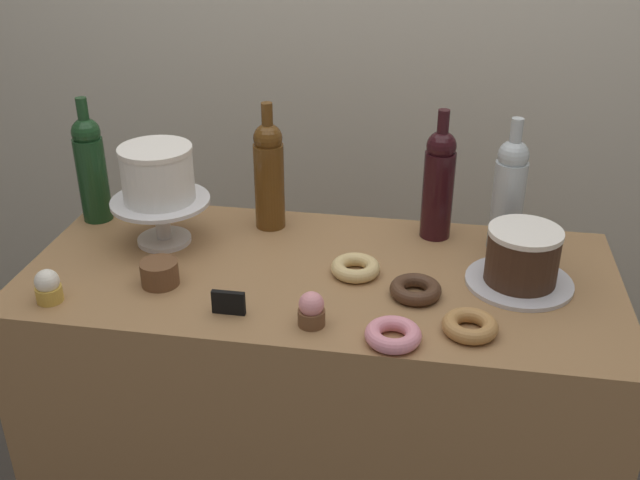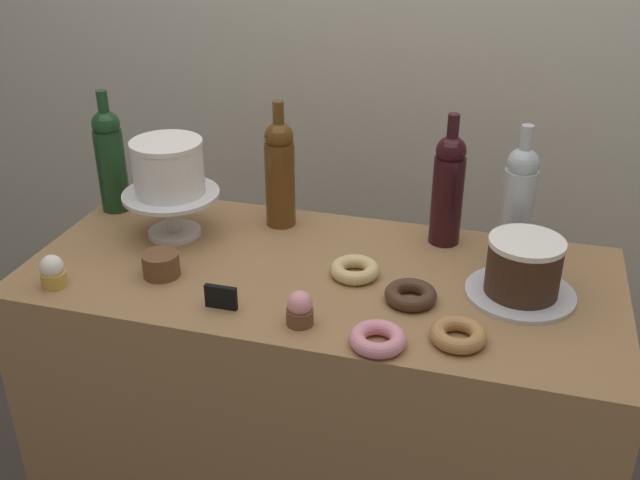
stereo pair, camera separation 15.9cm
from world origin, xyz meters
TOP-DOWN VIEW (x-y plane):
  - back_wall at (0.00, 0.88)m, footprint 6.00×0.05m
  - display_counter at (0.00, 0.00)m, footprint 1.35×0.61m
  - cake_stand_pedestal at (-0.40, 0.08)m, footprint 0.24×0.24m
  - white_layer_cake at (-0.40, 0.08)m, footprint 0.17×0.17m
  - silver_serving_platter at (0.45, 0.02)m, footprint 0.24×0.24m
  - chocolate_round_cake at (0.45, 0.02)m, footprint 0.16×0.16m
  - wine_bottle_dark_red at (0.25, 0.23)m, footprint 0.08×0.08m
  - wine_bottle_amber at (-0.16, 0.21)m, footprint 0.08×0.08m
  - wine_bottle_clear at (0.42, 0.19)m, footprint 0.08×0.08m
  - wine_bottle_green at (-0.62, 0.18)m, footprint 0.08×0.08m
  - cupcake_vanilla at (-0.55, -0.22)m, footprint 0.06×0.06m
  - cupcake_strawberry at (0.02, -0.22)m, footprint 0.06×0.06m
  - donut_glazed at (0.08, -0.00)m, footprint 0.11×0.11m
  - donut_chocolate at (0.22, -0.07)m, footprint 0.11×0.11m
  - donut_pink at (0.19, -0.25)m, footprint 0.11×0.11m
  - donut_maple at (0.34, -0.19)m, footprint 0.11×0.11m
  - cookie_stack at (-0.34, -0.12)m, footprint 0.08×0.08m
  - price_sign_chalkboard at (-0.16, -0.21)m, footprint 0.07×0.01m

SIDE VIEW (x-z plane):
  - display_counter at x=0.00m, z-range 0.00..0.91m
  - silver_serving_platter at x=0.45m, z-range 0.91..0.92m
  - donut_glazed at x=0.08m, z-range 0.91..0.94m
  - donut_chocolate at x=0.22m, z-range 0.91..0.94m
  - donut_pink at x=0.19m, z-range 0.91..0.94m
  - donut_maple at x=0.34m, z-range 0.91..0.94m
  - price_sign_chalkboard at x=-0.16m, z-range 0.91..0.96m
  - cookie_stack at x=-0.34m, z-range 0.91..0.97m
  - cupcake_vanilla at x=-0.55m, z-range 0.91..0.98m
  - cupcake_strawberry at x=0.02m, z-range 0.91..0.98m
  - chocolate_round_cake at x=0.45m, z-range 0.92..1.05m
  - cake_stand_pedestal at x=-0.40m, z-range 0.93..1.05m
  - wine_bottle_dark_red at x=0.25m, z-range 0.89..1.22m
  - wine_bottle_amber at x=-0.16m, z-range 0.89..1.22m
  - wine_bottle_clear at x=0.42m, z-range 0.89..1.22m
  - wine_bottle_green at x=-0.62m, z-range 0.89..1.22m
  - white_layer_cake at x=-0.40m, z-range 1.03..1.16m
  - back_wall at x=0.00m, z-range 0.00..2.60m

